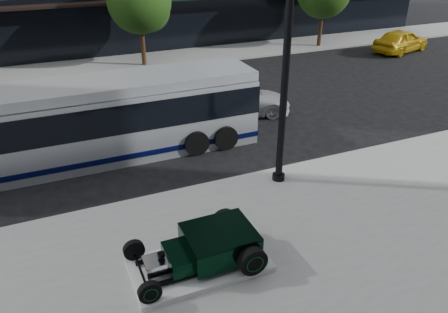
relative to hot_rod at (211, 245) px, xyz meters
name	(u,v)px	position (x,y,z in m)	size (l,w,h in m)	color
ground	(203,157)	(1.96, 5.78, -0.70)	(120.00, 120.00, 0.00)	black
sidewalk_far	(125,63)	(1.96, 19.78, -0.64)	(70.00, 4.00, 0.12)	gray
street_trees	(141,3)	(3.10, 18.85, 3.07)	(29.80, 3.80, 5.70)	black
display_plinth	(199,264)	(-0.33, 0.00, -0.50)	(3.40, 1.80, 0.15)	silver
hot_rod	(211,245)	(0.00, 0.00, 0.00)	(3.22, 2.00, 0.81)	black
lamppost	(285,78)	(3.65, 3.03, 2.97)	(0.42, 0.42, 7.68)	black
transit_bus	(96,120)	(-1.57, 7.37, 0.79)	(12.12, 2.88, 2.92)	silver
white_sedan	(237,99)	(5.01, 9.31, 0.01)	(1.98, 4.86, 1.41)	silver
yellow_taxi	(401,41)	(20.36, 15.31, 0.10)	(1.88, 4.67, 1.59)	gold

